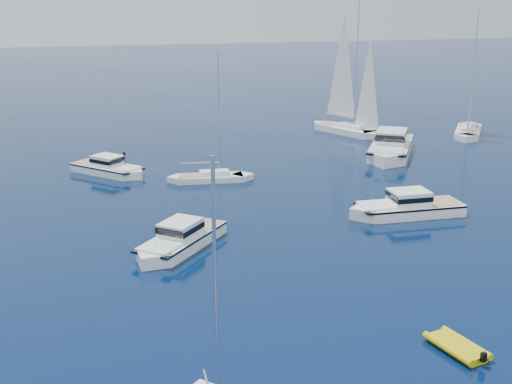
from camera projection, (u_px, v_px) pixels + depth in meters
The scene contains 9 objects.
motor_cruiser_left at pixel (180, 248), 45.62m from camera, with size 2.81×9.18×2.41m, color silver, non-canonical shape.
motor_cruiser_centre at pixel (406, 215), 52.33m from camera, with size 2.96×9.69×2.54m, color white, non-canonical shape.
motor_cruiser_distant at pixel (390, 155), 71.41m from camera, with size 3.94×12.88×3.38m, color silver, non-canonical shape.
motor_cruiser_horizon at pixel (109, 174), 64.09m from camera, with size 2.65×8.65×2.27m, color white, non-canonical shape.
sailboat_centre at pixel (211, 181), 61.77m from camera, with size 2.16×8.31×12.22m, color silver, non-canonical shape.
sailboat_sails_r at pixel (347, 133), 82.49m from camera, with size 2.93×11.29×16.59m, color white, non-canonical shape.
sailboat_sails_far at pixel (468, 135), 81.54m from camera, with size 2.76×10.63×15.62m, color silver, non-canonical shape.
tender_yellow at pixel (456, 351), 32.64m from camera, with size 1.86×3.33×0.95m, color #C4B00B, non-canonical shape.
tender_grey_far at pixel (107, 159), 69.61m from camera, with size 1.96×3.56×0.95m, color black, non-canonical shape.
Camera 1 is at (-14.61, -22.07, 16.67)m, focal length 47.56 mm.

